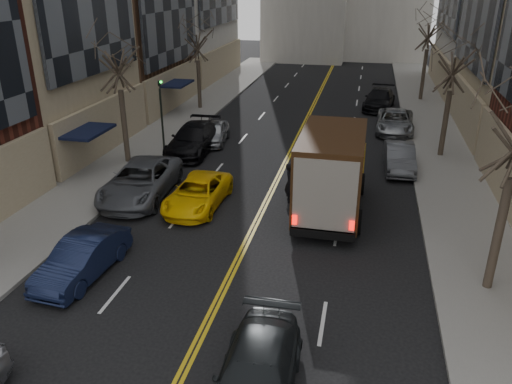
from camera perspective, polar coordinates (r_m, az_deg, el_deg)
sidewalk_left at (r=35.72m, az=-9.77°, el=7.18°), size 4.00×66.00×0.15m
sidewalk_right at (r=33.53m, az=20.24°, el=4.98°), size 4.00×66.00×0.15m
tree_lf_mid at (r=28.12m, az=-15.74°, el=15.92°), size 3.20×3.20×8.91m
tree_lf_far at (r=40.08m, az=-6.80°, el=17.77°), size 3.20×3.20×8.12m
tree_rt_mid at (r=30.29m, az=21.91°, el=14.81°), size 3.20×3.20×8.32m
tree_rt_far at (r=45.06m, az=19.36°, el=18.22°), size 3.20×3.20×9.11m
traffic_signal at (r=29.96m, az=-10.79°, el=9.41°), size 0.29×0.26×4.70m
ups_truck at (r=22.29m, az=8.66°, el=2.35°), size 2.96×7.11×3.88m
observer_sedan at (r=13.24m, az=0.02°, el=-20.36°), size 2.06×4.89×1.41m
taxi at (r=23.18m, az=-6.67°, el=-0.13°), size 2.33×4.85×1.33m
pedestrian at (r=23.48m, az=3.89°, el=1.09°), size 0.64×0.80×1.93m
parked_lf_b at (r=18.81m, az=-19.22°, el=-7.14°), size 1.83×4.43×1.43m
parked_lf_c at (r=24.61m, az=-13.05°, el=1.24°), size 3.15×6.13×1.65m
parked_lf_d at (r=30.60m, az=-7.17°, el=6.06°), size 2.43×5.75×1.65m
parked_lf_e at (r=32.30m, az=-4.79°, el=6.80°), size 1.99×4.08×1.34m
parked_rt_a at (r=28.58m, az=16.08°, el=3.81°), size 1.65×4.38×1.43m
parked_rt_b at (r=35.77m, az=15.60°, el=7.77°), size 2.63×5.37×1.47m
parked_rt_c at (r=42.01m, az=13.92°, el=10.27°), size 2.81×5.61×1.57m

